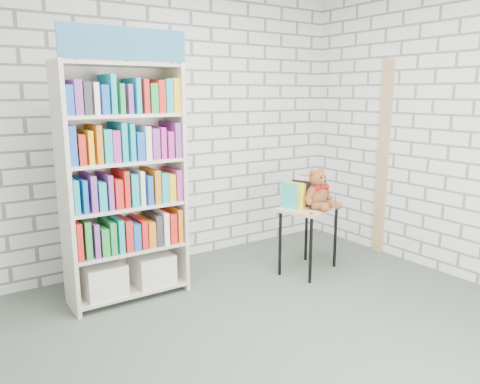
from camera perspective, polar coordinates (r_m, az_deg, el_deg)
ground at (r=3.49m, az=4.16°, el=-18.07°), size 4.50×4.50×0.00m
room_shell at (r=3.03m, az=4.68°, el=12.63°), size 4.52×4.02×2.81m
bookshelf at (r=4.02m, az=-14.01°, el=1.16°), size 1.00×0.39×2.24m
display_table at (r=4.64m, az=8.43°, el=-2.83°), size 0.73×0.61×0.67m
table_books at (r=4.64m, az=7.42°, el=0.01°), size 0.47×0.32×0.26m
teddy_bear at (r=4.53m, az=9.57°, el=-0.04°), size 0.35×0.33×0.38m
door_trim at (r=5.33m, az=17.01°, el=3.92°), size 0.05×0.12×2.10m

